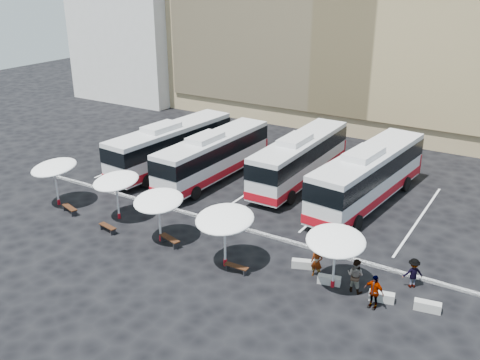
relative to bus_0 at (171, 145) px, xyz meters
The scene contains 25 objects.
ground 10.86m from the bus_0, 40.97° to the right, with size 120.00×120.00×0.00m, color black.
apartment_block 29.79m from the bus_0, 133.52° to the left, with size 14.00×14.00×18.00m, color silver.
curb_divider 10.53m from the bus_0, 38.88° to the right, with size 34.00×0.25×0.15m, color black.
bay_lines 8.37m from the bus_0, ahead, with size 24.15×12.00×0.01m.
bus_0 is the anchor object (origin of this frame).
bus_1 4.28m from the bus_0, ahead, with size 3.13×12.28×3.87m.
bus_2 10.70m from the bus_0, 14.86° to the left, with size 2.95×12.46×3.95m.
bus_3 16.22m from the bus_0, ahead, with size 4.17×13.55×4.23m.
sunshade_0 10.26m from the bus_0, 103.21° to the right, with size 4.14×4.16×3.27m.
sunshade_1 9.85m from the bus_0, 72.95° to the right, with size 3.89×3.92×3.15m.
sunshade_2 12.68m from the bus_0, 55.06° to the right, with size 3.32×3.36×3.14m.
sunshade_3 16.32m from the bus_0, 41.38° to the right, with size 3.25×3.29×3.40m.
sunshade_4 20.63m from the bus_0, 27.89° to the right, with size 4.05×4.08×3.21m.
wood_bench_0 10.73m from the bus_0, 92.80° to the right, with size 1.59×0.83×0.47m.
wood_bench_1 11.95m from the bus_0, 71.98° to the right, with size 1.46×0.63×0.43m.
wood_bench_2 13.38m from the bus_0, 52.52° to the right, with size 1.64×0.83×0.48m.
wood_bench_3 17.30m from the bus_0, 40.11° to the right, with size 1.40×0.42×0.43m.
conc_bench_0 18.37m from the bus_0, 28.48° to the right, with size 1.24×0.41×0.46m, color #979792.
conc_bench_1 20.38m from the bus_0, 27.83° to the right, with size 1.22×0.41×0.46m, color #979792.
conc_bench_2 22.97m from the bus_0, 24.63° to the right, with size 1.26×0.42×0.47m, color #979792.
conc_bench_3 24.81m from the bus_0, 21.75° to the right, with size 1.28×0.43×0.48m, color #979792.
passenger_0 19.36m from the bus_0, 28.12° to the right, with size 0.63×0.41×1.73m, color black.
passenger_1 21.53m from the bus_0, 25.98° to the right, with size 0.91×0.71×1.86m, color black.
passenger_2 23.08m from the bus_0, 26.65° to the right, with size 1.07×0.45×1.83m, color black.
passenger_3 23.02m from the bus_0, 18.88° to the right, with size 1.07×0.62×1.66m, color black.
Camera 1 is at (18.55, -25.66, 15.72)m, focal length 40.00 mm.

